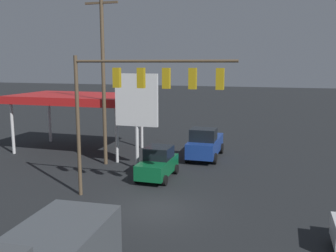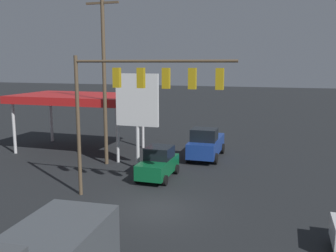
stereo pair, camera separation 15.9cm
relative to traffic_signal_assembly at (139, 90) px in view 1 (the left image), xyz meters
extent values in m
plane|color=black|center=(-1.12, 0.74, -5.84)|extent=(200.00, 200.00, 0.00)
cylinder|color=brown|center=(3.51, 0.03, -2.06)|extent=(0.20, 0.20, 7.55)
cylinder|color=brown|center=(-0.68, 0.03, 1.41)|extent=(8.38, 0.14, 0.14)
cube|color=#B79314|center=(1.18, 0.03, 0.59)|extent=(0.36, 0.28, 1.00)
sphere|color=#FF4141|center=(1.18, -0.16, 0.89)|extent=(0.22, 0.22, 0.22)
sphere|color=#392305|center=(1.18, -0.16, 0.59)|extent=(0.22, 0.22, 0.22)
sphere|color=black|center=(1.18, -0.16, 0.29)|extent=(0.22, 0.22, 0.22)
cube|color=#B79314|center=(-0.12, 0.03, 0.59)|extent=(0.36, 0.28, 1.00)
sphere|color=#FF4141|center=(-0.12, -0.16, 0.89)|extent=(0.22, 0.22, 0.22)
sphere|color=#392305|center=(-0.12, -0.16, 0.59)|extent=(0.22, 0.22, 0.22)
sphere|color=black|center=(-0.12, -0.16, 0.29)|extent=(0.22, 0.22, 0.22)
cube|color=#B79314|center=(-1.43, 0.03, 0.59)|extent=(0.36, 0.28, 1.00)
sphere|color=#FF4141|center=(-1.43, -0.16, 0.89)|extent=(0.22, 0.22, 0.22)
sphere|color=#392305|center=(-1.43, -0.16, 0.59)|extent=(0.22, 0.22, 0.22)
sphere|color=black|center=(-1.43, -0.16, 0.29)|extent=(0.22, 0.22, 0.22)
cube|color=#B79314|center=(-2.74, 0.03, 0.59)|extent=(0.36, 0.28, 1.00)
sphere|color=#FF4141|center=(-2.74, -0.16, 0.89)|extent=(0.22, 0.22, 0.22)
sphere|color=#392305|center=(-2.74, -0.16, 0.59)|extent=(0.22, 0.22, 0.22)
sphere|color=black|center=(-2.74, -0.16, 0.29)|extent=(0.22, 0.22, 0.22)
cube|color=#B79314|center=(-4.05, 0.03, 0.59)|extent=(0.36, 0.28, 1.00)
sphere|color=#FF4141|center=(-4.05, -0.16, 0.89)|extent=(0.22, 0.22, 0.22)
sphere|color=#392305|center=(-4.05, -0.16, 0.59)|extent=(0.22, 0.22, 0.22)
sphere|color=black|center=(-4.05, -0.16, 0.29)|extent=(0.22, 0.22, 0.22)
cylinder|color=brown|center=(5.06, -6.17, 0.03)|extent=(0.26, 0.26, 11.75)
cube|color=brown|center=(5.06, -6.17, 5.31)|extent=(2.40, 0.14, 0.14)
cube|color=red|center=(8.99, -9.36, -1.50)|extent=(10.25, 6.19, 0.60)
cube|color=red|center=(8.99, -12.47, -1.50)|extent=(10.25, 0.06, 0.36)
cylinder|color=silver|center=(4.46, -11.85, -3.82)|extent=(0.24, 0.24, 4.04)
cylinder|color=silver|center=(13.51, -11.85, -3.82)|extent=(0.24, 0.24, 4.04)
cylinder|color=silver|center=(4.46, -6.86, -3.82)|extent=(0.24, 0.24, 4.04)
cylinder|color=silver|center=(13.51, -6.86, -3.82)|extent=(0.24, 0.24, 4.04)
cylinder|color=silver|center=(2.43, -5.67, -2.60)|extent=(0.24, 0.24, 6.48)
cube|color=white|center=(2.43, -5.67, -1.11)|extent=(2.99, 0.24, 3.51)
cube|color=black|center=(2.43, -5.80, -1.11)|extent=(2.09, 0.04, 1.23)
cube|color=#0C592D|center=(0.43, -4.06, -5.08)|extent=(1.72, 3.81, 0.90)
cube|color=black|center=(0.43, -4.36, -4.25)|extent=(1.57, 1.71, 0.76)
cylinder|color=black|center=(-0.44, -2.83, -5.53)|extent=(0.22, 0.62, 0.62)
cylinder|color=black|center=(1.30, -2.83, -5.53)|extent=(0.22, 0.62, 0.62)
cylinder|color=black|center=(-0.43, -5.30, -5.53)|extent=(0.22, 0.62, 0.62)
cylinder|color=black|center=(1.31, -5.30, -5.53)|extent=(0.22, 0.62, 0.62)
cube|color=navy|center=(-1.40, -10.10, -4.89)|extent=(2.09, 5.23, 1.10)
cube|color=black|center=(-1.42, -9.20, -3.89)|extent=(1.87, 1.63, 0.90)
cylinder|color=black|center=(-2.45, -8.43, -5.44)|extent=(0.23, 0.80, 0.80)
cylinder|color=black|center=(-0.41, -8.39, -5.44)|extent=(0.23, 0.80, 0.80)
cylinder|color=black|center=(-2.39, -11.81, -5.44)|extent=(0.23, 0.80, 0.80)
cylinder|color=black|center=(-0.35, -11.77, -5.44)|extent=(0.23, 0.80, 0.80)
camera|label=1|loc=(-6.86, 17.43, 1.31)|focal=40.00mm
camera|label=2|loc=(-7.01, 17.38, 1.31)|focal=40.00mm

